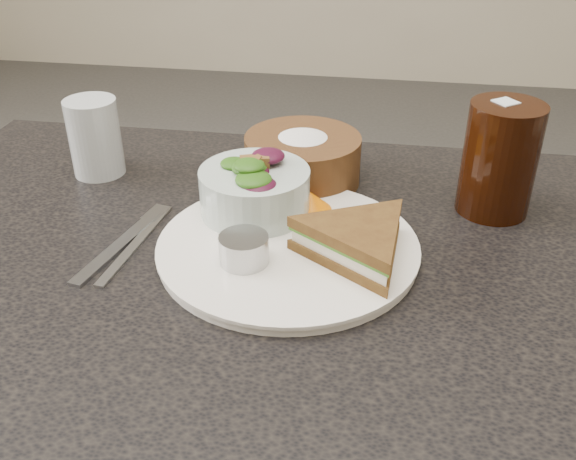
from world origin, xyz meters
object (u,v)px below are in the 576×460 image
(salad_bowl, at_px, (255,183))
(bread_basket, at_px, (303,151))
(dinner_plate, at_px, (288,248))
(dressing_ramekin, at_px, (244,250))
(water_glass, at_px, (95,137))
(sandwich, at_px, (358,242))
(cola_glass, at_px, (500,155))

(salad_bowl, relative_size, bread_basket, 0.85)
(dinner_plate, height_order, salad_bowl, salad_bowl)
(dinner_plate, xyz_separation_m, dressing_ramekin, (-0.04, -0.04, 0.02))
(dinner_plate, distance_m, water_glass, 0.34)
(sandwich, distance_m, cola_glass, 0.23)
(bread_basket, bearing_deg, water_glass, -176.14)
(dressing_ramekin, relative_size, cola_glass, 0.35)
(dressing_ramekin, relative_size, bread_basket, 0.34)
(salad_bowl, height_order, water_glass, water_glass)
(dinner_plate, bearing_deg, sandwich, -12.54)
(bread_basket, bearing_deg, dinner_plate, -87.04)
(water_glass, bearing_deg, dressing_ramekin, -39.08)
(dressing_ramekin, height_order, water_glass, water_glass)
(dinner_plate, height_order, bread_basket, bread_basket)
(dressing_ramekin, relative_size, water_glass, 0.50)
(sandwich, height_order, water_glass, water_glass)
(cola_glass, bearing_deg, water_glass, 177.68)
(sandwich, relative_size, dressing_ramekin, 2.95)
(sandwich, bearing_deg, salad_bowl, -178.28)
(sandwich, xyz_separation_m, salad_bowl, (-0.13, 0.08, 0.02))
(bread_basket, bearing_deg, salad_bowl, -109.81)
(water_glass, bearing_deg, salad_bowl, -21.62)
(bread_basket, bearing_deg, dressing_ramekin, -97.81)
(bread_basket, bearing_deg, cola_glass, -9.37)
(salad_bowl, distance_m, dressing_ramekin, 0.11)
(salad_bowl, distance_m, water_glass, 0.26)
(cola_glass, height_order, water_glass, cola_glass)
(sandwich, relative_size, cola_glass, 1.04)
(sandwich, height_order, bread_basket, bread_basket)
(dressing_ramekin, distance_m, bread_basket, 0.23)
(cola_glass, xyz_separation_m, water_glass, (-0.53, 0.02, -0.02))
(dinner_plate, height_order, dressing_ramekin, dressing_ramekin)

